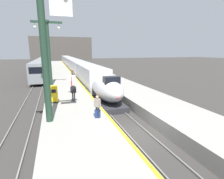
% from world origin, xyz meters
% --- Properties ---
extents(ground_plane, '(260.00, 260.00, 0.00)m').
position_xyz_m(ground_plane, '(0.00, 0.00, 0.00)').
color(ground_plane, '#33302D').
extents(platform_left, '(4.80, 110.00, 1.05)m').
position_xyz_m(platform_left, '(-4.05, 24.75, 0.53)').
color(platform_left, gray).
rests_on(platform_left, ground).
extents(platform_right, '(4.80, 110.00, 1.05)m').
position_xyz_m(platform_right, '(4.05, 24.75, 0.53)').
color(platform_right, gray).
rests_on(platform_right, ground).
extents(platform_left_safety_stripe, '(0.20, 107.80, 0.01)m').
position_xyz_m(platform_left_safety_stripe, '(-1.77, 24.75, 1.05)').
color(platform_left_safety_stripe, yellow).
rests_on(platform_left_safety_stripe, platform_left).
extents(rail_main_left, '(0.08, 110.00, 0.12)m').
position_xyz_m(rail_main_left, '(-0.75, 27.50, 0.06)').
color(rail_main_left, slate).
rests_on(rail_main_left, ground).
extents(rail_main_right, '(0.08, 110.00, 0.12)m').
position_xyz_m(rail_main_right, '(0.75, 27.50, 0.06)').
color(rail_main_right, slate).
rests_on(rail_main_right, ground).
extents(rail_secondary_left, '(0.08, 110.00, 0.12)m').
position_xyz_m(rail_secondary_left, '(-8.85, 27.50, 0.06)').
color(rail_secondary_left, slate).
rests_on(rail_secondary_left, ground).
extents(rail_secondary_right, '(0.08, 110.00, 0.12)m').
position_xyz_m(rail_secondary_right, '(-7.35, 27.50, 0.06)').
color(rail_secondary_right, slate).
rests_on(rail_secondary_right, ground).
extents(highspeed_train_main, '(2.92, 75.89, 3.60)m').
position_xyz_m(highspeed_train_main, '(0.00, 41.06, 1.97)').
color(highspeed_train_main, silver).
rests_on(highspeed_train_main, ground).
extents(regional_train_adjacent, '(2.85, 36.60, 3.80)m').
position_xyz_m(regional_train_adjacent, '(-8.10, 38.25, 2.13)').
color(regional_train_adjacent, gray).
rests_on(regional_train_adjacent, ground).
extents(station_column_near, '(4.00, 0.68, 8.98)m').
position_xyz_m(station_column_near, '(-5.84, 1.77, 6.56)').
color(station_column_near, '#1E3828').
rests_on(station_column_near, platform_left).
extents(station_column_mid, '(4.00, 0.68, 8.78)m').
position_xyz_m(station_column_mid, '(-5.90, 15.70, 6.36)').
color(station_column_mid, '#1E3828').
rests_on(station_column_mid, platform_left).
extents(passenger_near_edge, '(0.42, 0.45, 1.69)m').
position_xyz_m(passenger_near_edge, '(-2.60, 1.28, 2.04)').
color(passenger_near_edge, '#23232D').
rests_on(passenger_near_edge, platform_left).
extents(passenger_mid_platform, '(0.53, 0.35, 1.69)m').
position_xyz_m(passenger_mid_platform, '(-3.75, 6.34, 2.04)').
color(passenger_mid_platform, '#23232D').
rests_on(passenger_mid_platform, platform_left).
extents(passenger_far_waiting, '(0.39, 0.49, 1.69)m').
position_xyz_m(passenger_far_waiting, '(-2.37, 20.91, 2.04)').
color(passenger_far_waiting, '#23232D').
rests_on(passenger_far_waiting, platform_left).
extents(rolling_suitcase, '(0.40, 0.22, 0.98)m').
position_xyz_m(rolling_suitcase, '(-2.57, 1.37, 1.35)').
color(rolling_suitcase, navy).
rests_on(rolling_suitcase, platform_left).
extents(ticket_machine_yellow, '(0.76, 0.62, 1.60)m').
position_xyz_m(ticket_machine_yellow, '(-5.55, 6.43, 1.79)').
color(ticket_machine_yellow, yellow).
rests_on(ticket_machine_yellow, platform_left).
extents(departure_info_board, '(0.90, 0.10, 2.12)m').
position_xyz_m(departure_info_board, '(-3.60, 9.54, 2.56)').
color(departure_info_board, maroon).
rests_on(departure_info_board, platform_left).
extents(terminus_back_wall, '(36.00, 2.00, 14.00)m').
position_xyz_m(terminus_back_wall, '(0.00, 102.00, 7.00)').
color(terminus_back_wall, '#4C4742').
rests_on(terminus_back_wall, ground).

